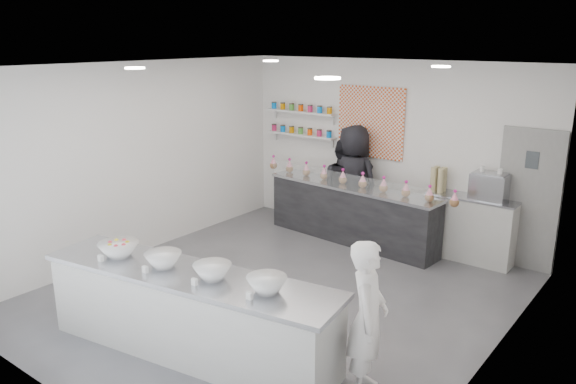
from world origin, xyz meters
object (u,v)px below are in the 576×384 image
at_px(back_bar, 352,214).
at_px(espresso_ledge, 469,228).
at_px(espresso_machine, 489,187).
at_px(staff_left, 343,187).
at_px(prep_counter, 190,313).
at_px(staff_right, 353,182).
at_px(woman_prep, 368,319).

xyz_separation_m(back_bar, espresso_ledge, (1.86, 0.40, 0.02)).
height_order(back_bar, espresso_ledge, espresso_ledge).
distance_m(espresso_machine, staff_left, 2.46).
bearing_deg(prep_counter, espresso_ledge, 63.33).
bearing_deg(staff_right, espresso_ledge, -172.58).
distance_m(prep_counter, back_bar, 4.08).
bearing_deg(prep_counter, woman_prep, 7.59).
distance_m(woman_prep, staff_left, 4.59).
xyz_separation_m(prep_counter, espresso_machine, (1.66, 4.46, 0.73)).
xyz_separation_m(prep_counter, espresso_ledge, (1.42, 4.46, 0.03)).
bearing_deg(staff_left, prep_counter, 108.03).
relative_size(woman_prep, staff_right, 0.81).
relative_size(woman_prep, staff_left, 0.93).
relative_size(back_bar, espresso_ledge, 2.30).
distance_m(staff_left, staff_right, 0.23).
height_order(staff_left, staff_right, staff_right).
distance_m(back_bar, espresso_ledge, 1.90).
xyz_separation_m(espresso_ledge, staff_left, (-2.19, -0.15, 0.34)).
distance_m(espresso_ledge, staff_right, 2.06).
relative_size(back_bar, espresso_machine, 6.07).
relative_size(prep_counter, staff_right, 1.79).
height_order(espresso_ledge, woman_prep, woman_prep).
xyz_separation_m(back_bar, espresso_machine, (2.10, 0.40, 0.72)).
xyz_separation_m(woman_prep, staff_left, (-2.63, 3.76, 0.06)).
height_order(back_bar, woman_prep, woman_prep).
distance_m(back_bar, staff_right, 0.56).
bearing_deg(back_bar, espresso_ledge, 16.74).
bearing_deg(staff_left, staff_right, -172.12).
bearing_deg(staff_left, espresso_machine, -168.52).
xyz_separation_m(back_bar, staff_left, (-0.33, 0.25, 0.36)).
xyz_separation_m(back_bar, woman_prep, (2.30, -3.51, 0.30)).
xyz_separation_m(espresso_ledge, staff_right, (-2.00, -0.15, 0.46)).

